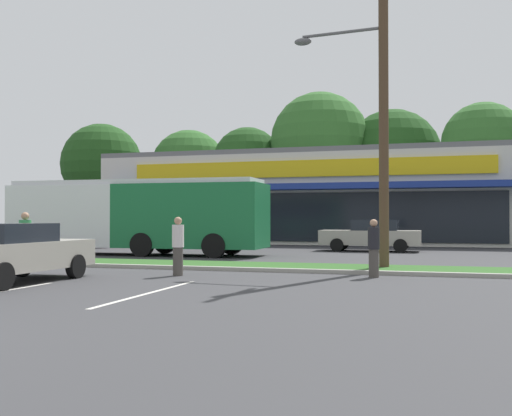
{
  "coord_description": "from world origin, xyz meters",
  "views": [
    {
      "loc": [
        8.1,
        -4.48,
        1.63
      ],
      "look_at": [
        1.38,
        18.1,
        2.01
      ],
      "focal_mm": 41.94,
      "sensor_mm": 36.0,
      "label": 1
    }
  ],
  "objects_px": {
    "city_bus": "(136,214)",
    "car_0": "(371,235)",
    "utility_pole": "(379,91)",
    "pedestrian_near_bench": "(178,246)",
    "car_3": "(84,233)",
    "pedestrian_by_pole": "(25,241)",
    "pedestrian_mid": "(374,248)",
    "car_1": "(12,252)"
  },
  "relations": [
    {
      "from": "city_bus",
      "to": "car_1",
      "type": "xyz_separation_m",
      "value": [
        2.45,
        -11.08,
        -0.99
      ]
    },
    {
      "from": "utility_pole",
      "to": "car_3",
      "type": "bearing_deg",
      "value": 148.68
    },
    {
      "from": "car_0",
      "to": "car_3",
      "type": "relative_size",
      "value": 1.16
    },
    {
      "from": "utility_pole",
      "to": "city_bus",
      "type": "height_order",
      "value": "utility_pole"
    },
    {
      "from": "utility_pole",
      "to": "car_0",
      "type": "bearing_deg",
      "value": 97.03
    },
    {
      "from": "utility_pole",
      "to": "pedestrian_near_bench",
      "type": "xyz_separation_m",
      "value": [
        -5.28,
        -3.28,
        -4.73
      ]
    },
    {
      "from": "utility_pole",
      "to": "pedestrian_by_pole",
      "type": "xyz_separation_m",
      "value": [
        -10.47,
        -3.11,
        -4.65
      ]
    },
    {
      "from": "car_1",
      "to": "car_0",
      "type": "bearing_deg",
      "value": -23.1
    },
    {
      "from": "car_1",
      "to": "utility_pole",
      "type": "bearing_deg",
      "value": -53.79
    },
    {
      "from": "city_bus",
      "to": "pedestrian_by_pole",
      "type": "relative_size",
      "value": 6.46
    },
    {
      "from": "car_3",
      "to": "pedestrian_mid",
      "type": "distance_m",
      "value": 21.15
    },
    {
      "from": "car_3",
      "to": "pedestrian_by_pole",
      "type": "xyz_separation_m",
      "value": [
        6.52,
        -13.45,
        0.12
      ]
    },
    {
      "from": "utility_pole",
      "to": "car_0",
      "type": "distance_m",
      "value": 11.7
    },
    {
      "from": "car_1",
      "to": "car_3",
      "type": "height_order",
      "value": "car_3"
    },
    {
      "from": "city_bus",
      "to": "car_0",
      "type": "relative_size",
      "value": 2.44
    },
    {
      "from": "car_1",
      "to": "pedestrian_near_bench",
      "type": "xyz_separation_m",
      "value": [
        3.19,
        2.92,
        0.06
      ]
    },
    {
      "from": "pedestrian_near_bench",
      "to": "pedestrian_by_pole",
      "type": "distance_m",
      "value": 5.2
    },
    {
      "from": "pedestrian_mid",
      "to": "pedestrian_by_pole",
      "type": "bearing_deg",
      "value": -82.86
    },
    {
      "from": "pedestrian_near_bench",
      "to": "car_3",
      "type": "bearing_deg",
      "value": -106.91
    },
    {
      "from": "city_bus",
      "to": "car_0",
      "type": "distance_m",
      "value": 11.23
    },
    {
      "from": "car_3",
      "to": "pedestrian_near_bench",
      "type": "bearing_deg",
      "value": 130.7
    },
    {
      "from": "city_bus",
      "to": "car_3",
      "type": "height_order",
      "value": "city_bus"
    },
    {
      "from": "utility_pole",
      "to": "pedestrian_by_pole",
      "type": "relative_size",
      "value": 5.79
    },
    {
      "from": "car_0",
      "to": "pedestrian_mid",
      "type": "xyz_separation_m",
      "value": [
        1.34,
        -12.81,
        0.02
      ]
    },
    {
      "from": "pedestrian_near_bench",
      "to": "pedestrian_by_pole",
      "type": "relative_size",
      "value": 0.92
    },
    {
      "from": "city_bus",
      "to": "car_3",
      "type": "distance_m",
      "value": 8.23
    },
    {
      "from": "car_1",
      "to": "pedestrian_mid",
      "type": "distance_m",
      "value": 9.39
    },
    {
      "from": "pedestrian_by_pole",
      "to": "pedestrian_mid",
      "type": "relative_size",
      "value": 1.13
    },
    {
      "from": "utility_pole",
      "to": "pedestrian_by_pole",
      "type": "height_order",
      "value": "utility_pole"
    },
    {
      "from": "car_1",
      "to": "pedestrian_mid",
      "type": "height_order",
      "value": "pedestrian_mid"
    },
    {
      "from": "utility_pole",
      "to": "pedestrian_near_bench",
      "type": "distance_m",
      "value": 7.81
    },
    {
      "from": "city_bus",
      "to": "car_3",
      "type": "bearing_deg",
      "value": -43.3
    },
    {
      "from": "car_0",
      "to": "pedestrian_near_bench",
      "type": "bearing_deg",
      "value": 74.03
    },
    {
      "from": "utility_pole",
      "to": "car_3",
      "type": "distance_m",
      "value": 20.45
    },
    {
      "from": "pedestrian_mid",
      "to": "car_1",
      "type": "bearing_deg",
      "value": -62.61
    },
    {
      "from": "car_3",
      "to": "pedestrian_by_pole",
      "type": "distance_m",
      "value": 14.95
    },
    {
      "from": "car_1",
      "to": "pedestrian_by_pole",
      "type": "distance_m",
      "value": 3.69
    },
    {
      "from": "utility_pole",
      "to": "city_bus",
      "type": "bearing_deg",
      "value": 155.92
    },
    {
      "from": "city_bus",
      "to": "car_1",
      "type": "bearing_deg",
      "value": 101.09
    },
    {
      "from": "car_1",
      "to": "car_3",
      "type": "bearing_deg",
      "value": 27.26
    },
    {
      "from": "pedestrian_mid",
      "to": "utility_pole",
      "type": "bearing_deg",
      "value": -176.9
    },
    {
      "from": "car_3",
      "to": "pedestrian_by_pole",
      "type": "height_order",
      "value": "pedestrian_by_pole"
    }
  ]
}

